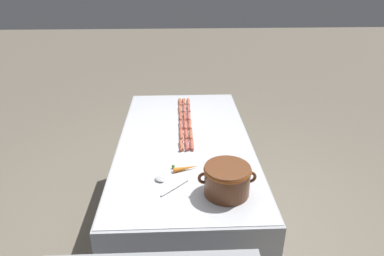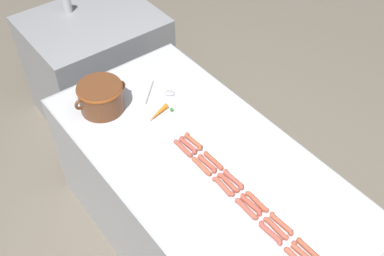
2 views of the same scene
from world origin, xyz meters
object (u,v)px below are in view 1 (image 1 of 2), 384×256
at_px(hot_dog_4, 191,135).
at_px(hot_dog_11, 187,145).
at_px(hot_dog_6, 184,102).
at_px(bean_pot, 227,178).
at_px(hot_dog_15, 181,125).
at_px(hot_dog_16, 181,134).
at_px(hot_dog_5, 192,145).
at_px(hot_dog_8, 185,117).
at_px(hot_dog_3, 190,125).
at_px(hot_dog_9, 185,125).
at_px(carrot, 185,168).
at_px(hot_dog_17, 181,145).
at_px(hot_dog_2, 189,116).
at_px(serving_spoon, 165,182).
at_px(hot_dog_1, 189,109).
at_px(hot_dog_0, 188,102).
at_px(hot_dog_7, 184,109).
at_px(hot_dog_12, 180,102).
at_px(hot_dog_14, 181,117).
at_px(hot_dog_10, 186,135).

relative_size(hot_dog_4, hot_dog_11, 1.00).
distance_m(hot_dog_6, bean_pot, 1.46).
distance_m(hot_dog_15, hot_dog_16, 0.16).
relative_size(hot_dog_5, hot_dog_8, 1.00).
relative_size(hot_dog_3, hot_dog_11, 1.00).
bearing_deg(hot_dog_5, hot_dog_11, 3.17).
distance_m(hot_dog_9, carrot, 0.66).
bearing_deg(hot_dog_17, hot_dog_2, -98.09).
bearing_deg(hot_dog_3, serving_spoon, 77.08).
bearing_deg(hot_dog_3, hot_dog_15, 2.01).
bearing_deg(hot_dog_9, hot_dog_6, -89.97).
bearing_deg(hot_dog_3, hot_dog_9, 3.06).
height_order(hot_dog_1, carrot, carrot).
distance_m(hot_dog_0, hot_dog_2, 0.35).
distance_m(hot_dog_11, hot_dog_15, 0.34).
xyz_separation_m(hot_dog_1, hot_dog_7, (0.04, 0.00, 0.00)).
xyz_separation_m(hot_dog_2, hot_dog_12, (0.08, -0.35, 0.00)).
relative_size(hot_dog_1, hot_dog_3, 1.00).
height_order(hot_dog_0, hot_dog_15, same).
xyz_separation_m(hot_dog_0, hot_dog_16, (0.08, 0.69, 0.00)).
relative_size(hot_dog_1, hot_dog_15, 1.00).
distance_m(hot_dog_2, hot_dog_12, 0.36).
bearing_deg(hot_dog_6, hot_dog_12, -4.55).
bearing_deg(carrot, hot_dog_8, -91.25).
relative_size(hot_dog_8, hot_dog_14, 1.00).
bearing_deg(hot_dog_5, hot_dog_8, -85.44).
xyz_separation_m(hot_dog_0, hot_dog_6, (0.04, 0.00, 0.00)).
height_order(hot_dog_3, hot_dog_17, same).
height_order(hot_dog_8, hot_dog_11, same).
height_order(hot_dog_3, hot_dog_7, same).
distance_m(hot_dog_0, hot_dog_7, 0.18).
xyz_separation_m(hot_dog_5, hot_dog_8, (0.04, -0.51, 0.00)).
height_order(hot_dog_4, serving_spoon, hot_dog_4).
xyz_separation_m(hot_dog_0, hot_dog_7, (0.04, 0.18, 0.00)).
bearing_deg(hot_dog_11, hot_dog_6, -89.75).
height_order(hot_dog_7, serving_spoon, hot_dog_7).
xyz_separation_m(hot_dog_12, hot_dog_15, (-0.00, 0.53, 0.00)).
relative_size(hot_dog_6, hot_dog_11, 1.00).
bearing_deg(hot_dog_6, hot_dog_14, 84.20).
relative_size(hot_dog_9, hot_dog_16, 1.00).
relative_size(hot_dog_1, hot_dog_17, 1.00).
height_order(hot_dog_6, hot_dog_16, same).
relative_size(hot_dog_5, bean_pot, 0.46).
bearing_deg(serving_spoon, hot_dog_3, -102.92).
distance_m(hot_dog_14, hot_dog_16, 0.34).
relative_size(hot_dog_8, hot_dog_17, 1.00).
bearing_deg(hot_dog_5, hot_dog_3, -89.33).
xyz_separation_m(hot_dog_10, bean_pot, (-0.22, 0.75, 0.09)).
distance_m(hot_dog_10, bean_pot, 0.78).
relative_size(hot_dog_8, serving_spoon, 0.71).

